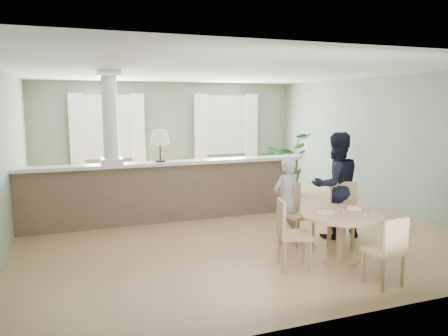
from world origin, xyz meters
name	(u,v)px	position (x,y,z in m)	size (l,w,h in m)	color
ground	(219,219)	(0.00, 0.00, 0.00)	(8.00, 8.00, 0.00)	tan
room_shell	(207,121)	(-0.03, 0.63, 1.81)	(7.02, 8.02, 2.71)	gray
pony_wall	(164,184)	(-0.99, 0.20, 0.71)	(5.32, 0.38, 2.70)	brown
sofa	(160,184)	(-0.75, 1.78, 0.41)	(2.81, 1.10, 0.82)	olive
houseplant	(284,163)	(2.27, 1.76, 0.73)	(1.31, 1.14, 1.46)	#276026
dining_table	(341,223)	(0.82, -2.64, 0.54)	(1.12, 1.12, 0.77)	tan
chair_far_boy	(295,210)	(0.65, -1.68, 0.51)	(0.49, 0.49, 0.92)	tan
chair_far_man	(342,210)	(1.31, -1.97, 0.52)	(0.60, 0.60, 0.95)	tan
chair_near	(388,248)	(0.84, -3.54, 0.47)	(0.42, 0.42, 0.85)	tan
chair_side	(289,231)	(0.05, -2.60, 0.50)	(0.51, 0.51, 0.91)	tan
child_person	(286,200)	(0.54, -1.60, 0.66)	(0.48, 0.32, 1.33)	#9D9EA2
man_person	(336,185)	(1.40, -1.65, 0.85)	(0.83, 0.65, 1.70)	black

